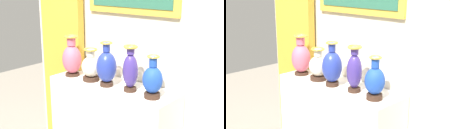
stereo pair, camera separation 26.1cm
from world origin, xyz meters
TOP-DOWN VIEW (x-y plane):
  - back_wall at (0.00, 0.27)m, footprint 2.61×0.14m
  - curtain_gold at (-0.84, 0.15)m, footprint 0.59×0.08m
  - vase_rose at (-0.48, -0.05)m, footprint 0.19×0.19m
  - vase_ivory at (-0.23, -0.04)m, footprint 0.18×0.18m
  - vase_cobalt at (-0.01, -0.07)m, footprint 0.18×0.18m
  - vase_indigo at (0.24, -0.04)m, footprint 0.13×0.13m
  - vase_sapphire at (0.47, -0.05)m, footprint 0.16×0.16m

SIDE VIEW (x-z plane):
  - vase_ivory at x=-0.23m, z-range 1.02..1.34m
  - vase_sapphire at x=0.47m, z-range 1.02..1.38m
  - vase_rose at x=-0.48m, z-range 1.02..1.43m
  - vase_cobalt at x=-0.01m, z-range 1.02..1.43m
  - vase_indigo at x=0.24m, z-range 1.03..1.44m
  - curtain_gold at x=-0.84m, z-range 0.00..2.69m
  - back_wall at x=0.00m, z-range 0.02..3.22m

